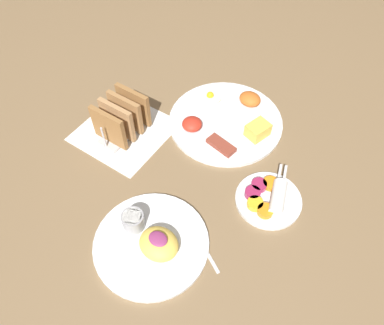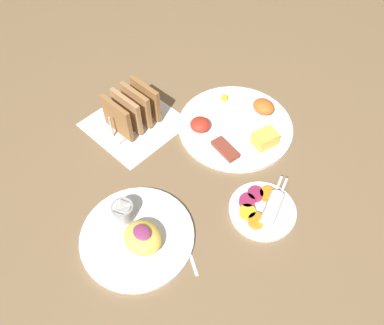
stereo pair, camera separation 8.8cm
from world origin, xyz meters
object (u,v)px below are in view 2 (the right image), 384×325
at_px(plate_breakfast, 237,125).
at_px(plate_foreground, 137,234).
at_px(toast_rack, 132,110).
at_px(plate_condiments, 263,209).

xyz_separation_m(plate_breakfast, plate_foreground, (0.05, -0.39, 0.00)).
bearing_deg(toast_rack, plate_condiments, 2.46).
distance_m(plate_condiments, toast_rack, 0.41).
bearing_deg(toast_rack, plate_foreground, -40.10).
relative_size(plate_breakfast, plate_foreground, 1.24).
height_order(plate_breakfast, plate_condiments, plate_breakfast).
height_order(plate_condiments, plate_foreground, plate_foreground).
distance_m(plate_foreground, toast_rack, 0.34).
distance_m(plate_breakfast, plate_foreground, 0.39).
relative_size(plate_breakfast, toast_rack, 2.04).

